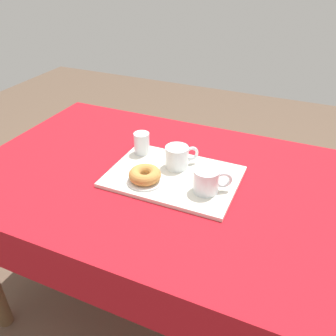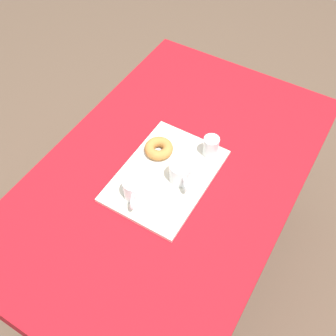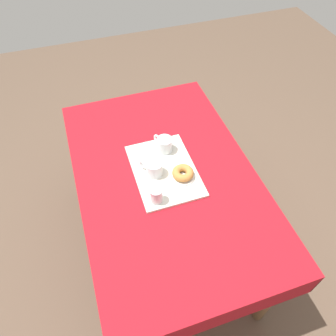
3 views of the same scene
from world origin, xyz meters
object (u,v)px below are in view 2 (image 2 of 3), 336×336
at_px(serving_tray, 167,176).
at_px(sugar_donut_left, 159,149).
at_px(water_glass_near, 211,147).
at_px(donut_plate_left, 159,152).
at_px(tea_mug_left, 181,173).
at_px(tea_mug_right, 135,189).
at_px(dining_table, 169,184).

relative_size(serving_tray, sugar_donut_left, 4.08).
relative_size(water_glass_near, sugar_donut_left, 0.76).
relative_size(water_glass_near, donut_plate_left, 0.66).
bearing_deg(sugar_donut_left, tea_mug_left, 64.27).
relative_size(tea_mug_left, tea_mug_right, 0.88).
bearing_deg(donut_plate_left, dining_table, 58.70).
bearing_deg(dining_table, tea_mug_left, 72.39).
distance_m(dining_table, serving_tray, 0.10).
height_order(water_glass_near, donut_plate_left, water_glass_near).
bearing_deg(serving_tray, tea_mug_left, 99.55).
height_order(dining_table, serving_tray, serving_tray).
height_order(serving_tray, tea_mug_right, tea_mug_right).
xyz_separation_m(dining_table, water_glass_near, (-0.15, 0.10, 0.14)).
relative_size(serving_tray, tea_mug_left, 4.20).
distance_m(tea_mug_right, donut_plate_left, 0.22).
bearing_deg(water_glass_near, dining_table, -33.24).
distance_m(tea_mug_right, sugar_donut_left, 0.22).
height_order(tea_mug_left, donut_plate_left, tea_mug_left).
relative_size(dining_table, sugar_donut_left, 12.99).
relative_size(dining_table, tea_mug_right, 11.80).
height_order(dining_table, sugar_donut_left, sugar_donut_left).
height_order(water_glass_near, sugar_donut_left, water_glass_near).
height_order(tea_mug_left, tea_mug_right, same).
xyz_separation_m(dining_table, sugar_donut_left, (-0.05, -0.08, 0.13)).
bearing_deg(tea_mug_right, water_glass_near, 155.75).
relative_size(dining_table, serving_tray, 3.19).
height_order(tea_mug_left, water_glass_near, water_glass_near).
height_order(serving_tray, sugar_donut_left, sugar_donut_left).
distance_m(tea_mug_left, sugar_donut_left, 0.15).
height_order(serving_tray, tea_mug_left, tea_mug_left).
height_order(dining_table, donut_plate_left, donut_plate_left).
xyz_separation_m(tea_mug_left, tea_mug_right, (0.15, -0.10, 0.00)).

